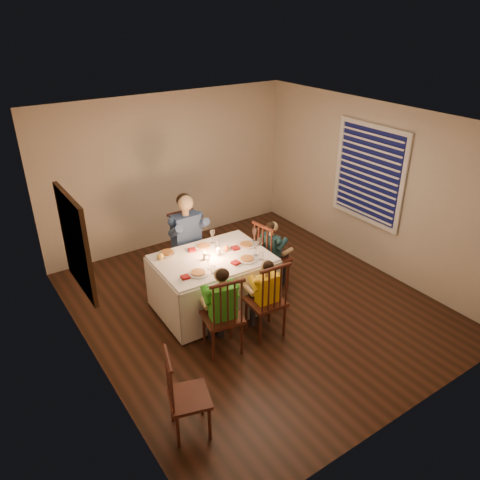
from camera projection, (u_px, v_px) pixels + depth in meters
ground at (254, 304)px, 6.68m from camera, size 5.00×5.00×0.00m
wall_left at (84, 271)px, 4.97m from camera, size 0.02×5.00×2.60m
wall_right at (374, 188)px, 7.22m from camera, size 0.02×5.00×2.60m
wall_back at (169, 171)px, 7.94m from camera, size 4.50×0.02×2.60m
ceiling at (257, 122)px, 5.50m from camera, size 5.00×5.00×0.00m
dining_table at (213, 272)px, 6.37m from camera, size 1.57×1.16×0.77m
chair_adult at (190, 279)px, 7.29m from camera, size 0.45×0.43×1.09m
chair_near_left at (223, 349)px, 5.82m from camera, size 0.52×0.51×1.09m
chair_near_right at (265, 332)px, 6.12m from camera, size 0.48×0.46×1.09m
chair_end at (271, 287)px, 7.10m from camera, size 0.48×0.50×1.09m
chair_extra at (191, 429)px, 4.72m from camera, size 0.49×0.50×0.99m
adult at (190, 279)px, 7.29m from camera, size 0.55×0.51×1.41m
child_green at (223, 349)px, 5.82m from camera, size 0.48×0.45×1.17m
child_yellow at (265, 332)px, 6.12m from camera, size 0.39×0.36×1.09m
child_teal at (271, 287)px, 7.10m from camera, size 0.38×0.41×1.09m
setting_adult at (204, 247)px, 6.52m from camera, size 0.27×0.27×0.02m
setting_green at (198, 273)px, 5.88m from camera, size 0.27×0.27×0.02m
setting_yellow at (247, 260)px, 6.20m from camera, size 0.27×0.27×0.02m
setting_teal at (246, 245)px, 6.56m from camera, size 0.27×0.27×0.02m
candle_left at (205, 256)px, 6.19m from camera, size 0.06×0.06×0.10m
candle_right at (218, 252)px, 6.29m from camera, size 0.06×0.06×0.10m
squash at (160, 256)px, 6.20m from camera, size 0.09×0.09×0.09m
orange_fruit at (226, 249)px, 6.41m from camera, size 0.08×0.08×0.08m
serving_bowl at (167, 254)px, 6.30m from camera, size 0.24×0.24×0.05m
wall_mirror at (76, 243)px, 5.12m from camera, size 0.06×0.95×1.15m
window_blinds at (368, 174)px, 7.18m from camera, size 0.07×1.34×1.54m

